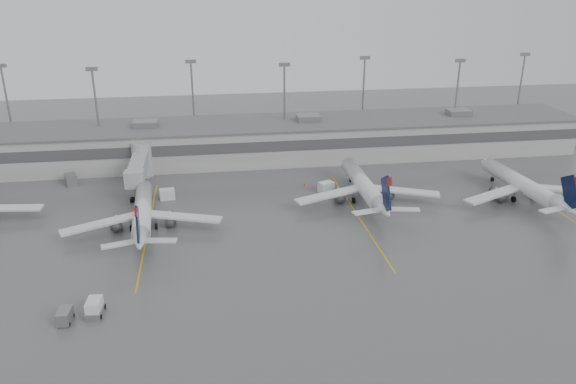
{
  "coord_description": "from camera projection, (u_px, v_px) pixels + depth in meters",
  "views": [
    {
      "loc": [
        -7.15,
        -60.99,
        38.79
      ],
      "look_at": [
        5.46,
        24.0,
        5.0
      ],
      "focal_mm": 35.0,
      "sensor_mm": 36.0,
      "label": 1
    }
  ],
  "objects": [
    {
      "name": "light_masts",
      "position": [
        238.0,
        100.0,
        125.6
      ],
      "size": [
        142.4,
        8.0,
        20.6
      ],
      "color": "gray",
      "rests_on": "ground"
    },
    {
      "name": "cone_d",
      "position": [
        548.0,
        190.0,
        105.89
      ],
      "size": [
        0.5,
        0.5,
        0.79
      ],
      "primitive_type": "cone",
      "color": "#FA3805",
      "rests_on": "ground"
    },
    {
      "name": "baggage_tug",
      "position": [
        95.0,
        309.0,
        67.89
      ],
      "size": [
        2.19,
        3.2,
        1.98
      ],
      "rotation": [
        0.0,
        0.0,
        -0.07
      ],
      "color": "silver",
      "rests_on": "ground"
    },
    {
      "name": "jet_mid_right",
      "position": [
        365.0,
        186.0,
        100.61
      ],
      "size": [
        26.51,
        29.69,
        9.61
      ],
      "rotation": [
        0.0,
        0.0,
        -0.01
      ],
      "color": "silver",
      "rests_on": "ground"
    },
    {
      "name": "gse_loader",
      "position": [
        71.0,
        179.0,
        109.5
      ],
      "size": [
        2.98,
        3.67,
        1.98
      ],
      "primitive_type": "cube",
      "rotation": [
        0.0,
        0.0,
        0.36
      ],
      "color": "slate",
      "rests_on": "ground"
    },
    {
      "name": "jet_far_right",
      "position": [
        524.0,
        185.0,
        101.29
      ],
      "size": [
        25.8,
        28.99,
        9.37
      ],
      "rotation": [
        0.0,
        0.0,
        0.06
      ],
      "color": "silver",
      "rests_on": "ground"
    },
    {
      "name": "cone_b",
      "position": [
        170.0,
        194.0,
        103.92
      ],
      "size": [
        0.46,
        0.46,
        0.72
      ],
      "primitive_type": "cone",
      "color": "#FA3805",
      "rests_on": "ground"
    },
    {
      "name": "jet_mid_left",
      "position": [
        142.0,
        213.0,
        89.79
      ],
      "size": [
        25.21,
        28.31,
        9.16
      ],
      "rotation": [
        0.0,
        0.0,
        0.06
      ],
      "color": "silver",
      "rests_on": "ground"
    },
    {
      "name": "terminal",
      "position": [
        241.0,
        141.0,
        123.17
      ],
      "size": [
        152.0,
        17.0,
        9.45
      ],
      "color": "#9F9F9A",
      "rests_on": "ground"
    },
    {
      "name": "baggage_cart",
      "position": [
        65.0,
        316.0,
        66.32
      ],
      "size": [
        1.64,
        2.67,
        1.66
      ],
      "rotation": [
        0.0,
        0.0,
        -0.07
      ],
      "color": "slate",
      "rests_on": "ground"
    },
    {
      "name": "ground",
      "position": [
        273.0,
        299.0,
        71.32
      ],
      "size": [
        260.0,
        260.0,
        0.0
      ],
      "primitive_type": "plane",
      "color": "#525254",
      "rests_on": "ground"
    },
    {
      "name": "gse_uld_c",
      "position": [
        326.0,
        187.0,
        105.8
      ],
      "size": [
        3.19,
        2.69,
        1.92
      ],
      "primitive_type": "cube",
      "rotation": [
        0.0,
        0.0,
        0.38
      ],
      "color": "silver",
      "rests_on": "ground"
    },
    {
      "name": "stand_markings",
      "position": [
        256.0,
        222.0,
        93.41
      ],
      "size": [
        105.25,
        40.0,
        0.01
      ],
      "color": "gold",
      "rests_on": "ground"
    },
    {
      "name": "cone_c",
      "position": [
        305.0,
        184.0,
        108.79
      ],
      "size": [
        0.44,
        0.44,
        0.69
      ],
      "primitive_type": "cone",
      "color": "#FA3805",
      "rests_on": "ground"
    },
    {
      "name": "jet_bridge_right",
      "position": [
        140.0,
        164.0,
        109.19
      ],
      "size": [
        4.0,
        17.2,
        7.0
      ],
      "color": "#949799",
      "rests_on": "ground"
    },
    {
      "name": "gse_uld_b",
      "position": [
        167.0,
        194.0,
        102.37
      ],
      "size": [
        2.9,
        2.14,
        1.9
      ],
      "primitive_type": "cube",
      "rotation": [
        0.0,
        0.0,
        0.14
      ],
      "color": "silver",
      "rests_on": "ground"
    }
  ]
}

